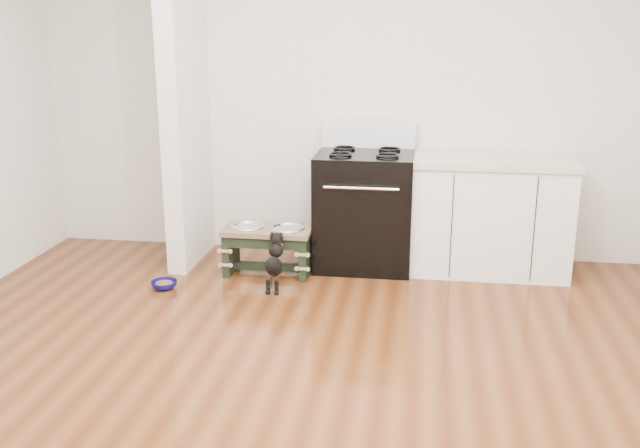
# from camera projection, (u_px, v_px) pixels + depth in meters

# --- Properties ---
(ground) EXTENTS (5.00, 5.00, 0.00)m
(ground) POSITION_uv_depth(u_px,v_px,m) (281.00, 394.00, 3.80)
(ground) COLOR #4B230D
(ground) RESTS_ON ground
(room_shell) EXTENTS (5.00, 5.00, 5.00)m
(room_shell) POSITION_uv_depth(u_px,v_px,m) (276.00, 86.00, 3.36)
(room_shell) COLOR silver
(room_shell) RESTS_ON ground
(partition_wall) EXTENTS (0.15, 0.80, 2.70)m
(partition_wall) POSITION_uv_depth(u_px,v_px,m) (185.00, 96.00, 5.59)
(partition_wall) COLOR silver
(partition_wall) RESTS_ON ground
(oven_range) EXTENTS (0.76, 0.69, 1.14)m
(oven_range) POSITION_uv_depth(u_px,v_px,m) (364.00, 208.00, 5.69)
(oven_range) COLOR black
(oven_range) RESTS_ON ground
(cabinet_run) EXTENTS (1.24, 0.64, 0.91)m
(cabinet_run) POSITION_uv_depth(u_px,v_px,m) (489.00, 215.00, 5.57)
(cabinet_run) COLOR white
(cabinet_run) RESTS_ON ground
(dog_feeder) EXTENTS (0.68, 0.37, 0.39)m
(dog_feeder) POSITION_uv_depth(u_px,v_px,m) (268.00, 241.00, 5.53)
(dog_feeder) COLOR black
(dog_feeder) RESTS_ON ground
(puppy) EXTENTS (0.12, 0.35, 0.42)m
(puppy) POSITION_uv_depth(u_px,v_px,m) (275.00, 260.00, 5.23)
(puppy) COLOR black
(puppy) RESTS_ON ground
(floor_bowl) EXTENTS (0.20, 0.20, 0.06)m
(floor_bowl) POSITION_uv_depth(u_px,v_px,m) (164.00, 285.00, 5.28)
(floor_bowl) COLOR #0D0C5A
(floor_bowl) RESTS_ON ground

